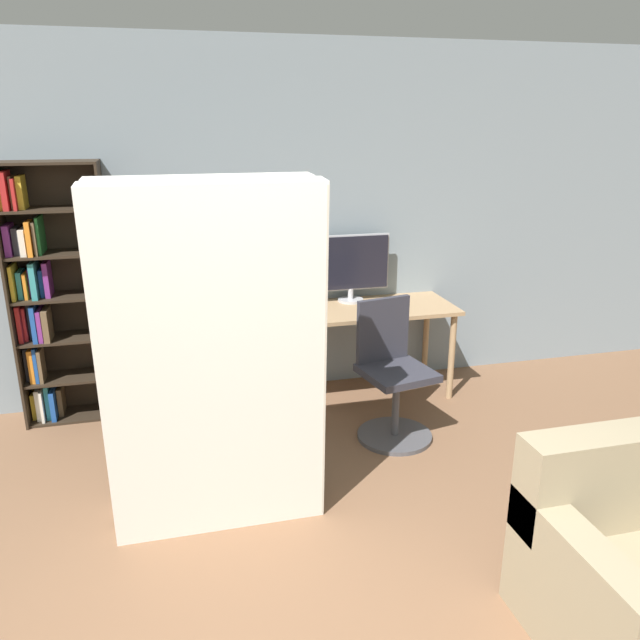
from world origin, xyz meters
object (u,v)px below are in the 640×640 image
(office_chair, at_px, (392,382))
(bookshelf, at_px, (51,298))
(mattress_near, at_px, (216,369))
(mattress_far, at_px, (212,352))
(armchair, at_px, (638,572))
(monitor, at_px, (351,265))

(office_chair, bearing_deg, bookshelf, 158.60)
(bookshelf, relative_size, mattress_near, 1.00)
(office_chair, bearing_deg, mattress_far, -157.66)
(armchair, bearing_deg, bookshelf, 133.07)
(monitor, relative_size, mattress_far, 0.33)
(bookshelf, distance_m, armchair, 3.91)
(office_chair, relative_size, mattress_near, 0.52)
(monitor, distance_m, armchair, 2.95)
(monitor, height_order, mattress_far, mattress_far)
(mattress_near, bearing_deg, mattress_far, 90.00)
(mattress_near, height_order, mattress_far, mattress_near)
(bookshelf, distance_m, mattress_far, 1.73)
(monitor, xyz_separation_m, mattress_far, (-1.21, -1.41, -0.09))
(bookshelf, bearing_deg, mattress_near, -58.46)
(armchair, bearing_deg, office_chair, 101.04)
(armchair, bearing_deg, mattress_near, 144.21)
(mattress_near, bearing_deg, monitor, 53.91)
(mattress_near, distance_m, armchair, 2.09)
(monitor, relative_size, armchair, 0.73)
(mattress_near, bearing_deg, armchair, -35.79)
(office_chair, height_order, mattress_far, mattress_far)
(monitor, distance_m, mattress_near, 2.06)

